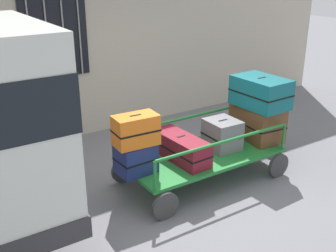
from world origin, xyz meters
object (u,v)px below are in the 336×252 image
at_px(suitcase_midleft_bottom, 181,148).
at_px(backpack, 272,142).
at_px(suitcase_left_bottom, 136,158).
at_px(suitcase_midright_middle, 261,92).
at_px(suitcase_midright_bottom, 257,122).
at_px(suitcase_center_bottom, 222,134).
at_px(luggage_cart, 202,158).
at_px(suitcase_left_middle, 136,130).

relative_size(suitcase_midleft_bottom, backpack, 2.40).
bearing_deg(suitcase_left_bottom, suitcase_midright_middle, -1.19).
bearing_deg(suitcase_midleft_bottom, suitcase_midright_bottom, -0.51).
bearing_deg(suitcase_midright_bottom, backpack, 8.04).
xyz_separation_m(suitcase_center_bottom, backpack, (1.27, 0.09, -0.47)).
height_order(luggage_cart, suitcase_center_bottom, suitcase_center_bottom).
distance_m(suitcase_left_middle, suitcase_center_bottom, 1.59).
xyz_separation_m(luggage_cart, suitcase_midright_bottom, (1.15, 0.02, 0.35)).
xyz_separation_m(suitcase_left_middle, backpack, (2.80, 0.08, -0.88)).
bearing_deg(suitcase_left_middle, suitcase_midleft_bottom, 1.86).
relative_size(suitcase_left_bottom, backpack, 1.26).
bearing_deg(backpack, suitcase_center_bottom, -175.72).
xyz_separation_m(suitcase_left_bottom, suitcase_midleft_bottom, (0.77, -0.00, -0.03)).
relative_size(suitcase_left_bottom, suitcase_midright_middle, 0.61).
distance_m(luggage_cart, backpack, 1.66).
relative_size(suitcase_center_bottom, suitcase_midright_bottom, 0.56).
bearing_deg(suitcase_midleft_bottom, suitcase_midright_middle, -1.75).
xyz_separation_m(suitcase_midright_bottom, suitcase_midright_middle, (0.00, -0.03, 0.53)).
xyz_separation_m(suitcase_midleft_bottom, suitcase_midright_bottom, (1.54, -0.01, 0.10)).
distance_m(suitcase_midleft_bottom, suitcase_center_bottom, 0.77).
bearing_deg(suitcase_left_middle, suitcase_center_bottom, -0.48).
bearing_deg(suitcase_center_bottom, suitcase_midleft_bottom, 177.17).
height_order(suitcase_left_bottom, suitcase_midright_middle, suitcase_midright_middle).
bearing_deg(suitcase_midright_bottom, suitcase_midleft_bottom, 179.49).
height_order(luggage_cart, suitcase_left_middle, suitcase_left_middle).
xyz_separation_m(suitcase_left_bottom, suitcase_center_bottom, (1.54, -0.04, 0.02)).
bearing_deg(luggage_cart, suitcase_left_bottom, 178.26).
bearing_deg(suitcase_center_bottom, suitcase_left_bottom, 178.55).
height_order(suitcase_midright_bottom, backpack, suitcase_midright_bottom).
bearing_deg(suitcase_left_middle, backpack, 1.67).
xyz_separation_m(luggage_cart, suitcase_left_middle, (-1.15, 0.01, 0.72)).
distance_m(suitcase_left_middle, suitcase_midright_middle, 2.31).
bearing_deg(suitcase_left_bottom, suitcase_center_bottom, -1.45).
relative_size(suitcase_midright_middle, backpack, 2.06).
bearing_deg(suitcase_midright_middle, suitcase_midright_bottom, 90.00).
height_order(suitcase_midleft_bottom, suitcase_center_bottom, suitcase_center_bottom).
height_order(luggage_cart, suitcase_left_bottom, suitcase_left_bottom).
bearing_deg(luggage_cart, suitcase_midright_bottom, 1.02).
distance_m(suitcase_left_bottom, suitcase_midleft_bottom, 0.77).
bearing_deg(suitcase_midright_bottom, suitcase_left_bottom, 179.64).
height_order(suitcase_center_bottom, suitcase_midright_middle, suitcase_midright_middle).
height_order(suitcase_left_middle, suitcase_midright_bottom, suitcase_left_middle).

